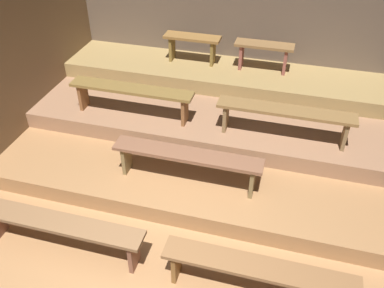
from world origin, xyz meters
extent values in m
cube|color=#996D44|center=(0.00, 2.32, -0.04)|extent=(6.33, 5.44, 0.08)
cube|color=brown|center=(0.00, 4.67, 1.13)|extent=(6.33, 0.06, 2.27)
cube|color=brown|center=(-2.79, 2.32, 1.13)|extent=(0.06, 5.44, 2.27)
cube|color=#976B43|center=(0.00, 2.87, 0.13)|extent=(5.53, 3.54, 0.25)
cube|color=#8F664A|center=(0.00, 3.46, 0.38)|extent=(5.53, 2.37, 0.25)
cube|color=olive|center=(0.00, 4.10, 0.63)|extent=(5.53, 1.08, 0.25)
cube|color=brown|center=(-1.13, 0.43, 0.45)|extent=(2.01, 0.29, 0.04)
cube|color=brown|center=(-0.25, 0.43, 0.21)|extent=(0.05, 0.24, 0.43)
cube|color=brown|center=(1.13, 0.43, 0.45)|extent=(2.01, 0.29, 0.04)
cube|color=brown|center=(0.25, 0.43, 0.21)|extent=(0.05, 0.24, 0.43)
cube|color=brown|center=(0.01, 1.71, 0.70)|extent=(1.95, 0.29, 0.04)
cube|color=brown|center=(-0.85, 1.71, 0.47)|extent=(0.05, 0.24, 0.43)
cube|color=brown|center=(0.87, 1.71, 0.47)|extent=(0.05, 0.24, 0.43)
cube|color=brown|center=(-1.13, 2.70, 0.95)|extent=(1.89, 0.29, 0.04)
cube|color=brown|center=(-1.96, 2.70, 0.72)|extent=(0.05, 0.24, 0.43)
cube|color=brown|center=(-0.31, 2.70, 0.72)|extent=(0.05, 0.24, 0.43)
cube|color=brown|center=(1.13, 2.70, 0.95)|extent=(1.89, 0.29, 0.04)
cube|color=brown|center=(0.31, 2.70, 0.72)|extent=(0.05, 0.24, 0.43)
cube|color=brown|center=(1.96, 2.70, 0.72)|extent=(0.05, 0.24, 0.43)
cube|color=brown|center=(-0.62, 4.23, 1.21)|extent=(0.97, 0.29, 0.04)
cube|color=brown|center=(-0.98, 4.23, 0.97)|extent=(0.05, 0.24, 0.43)
cube|color=brown|center=(-0.25, 4.23, 0.97)|extent=(0.05, 0.24, 0.43)
cube|color=brown|center=(0.62, 4.23, 1.21)|extent=(0.97, 0.29, 0.04)
cube|color=brown|center=(0.25, 4.23, 0.97)|extent=(0.05, 0.24, 0.43)
cube|color=brown|center=(0.98, 4.23, 0.97)|extent=(0.05, 0.24, 0.43)
camera|label=1|loc=(1.18, -2.29, 3.97)|focal=38.86mm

